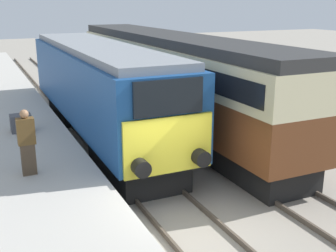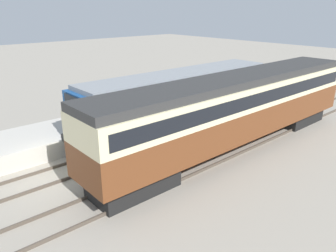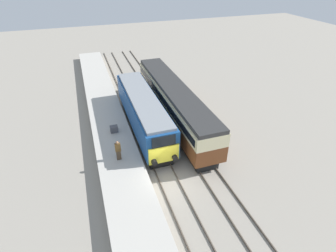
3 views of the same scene
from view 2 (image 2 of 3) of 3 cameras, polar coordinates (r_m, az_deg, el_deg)
name	(u,v)px [view 2 (image 2 of 3)]	position (r m, az deg, el deg)	size (l,w,h in m)	color
ground_plane	(53,176)	(15.85, -19.37, -8.30)	(120.00, 120.00, 0.00)	gray
platform_left	(148,114)	(21.98, -3.54, 2.09)	(3.50, 50.00, 0.94)	#B7B2A8
rails_near_track	(142,146)	(17.96, -4.61, -3.50)	(1.51, 60.00, 0.14)	#4C4238
rails_far_track	(185,168)	(15.61, 2.96, -7.25)	(1.50, 60.00, 0.14)	#4C4238
locomotive	(181,101)	(19.05, 2.25, 4.40)	(2.70, 13.46, 3.77)	black
passenger_carriage	(237,106)	(17.34, 11.86, 3.50)	(2.75, 17.62, 3.99)	black
person_on_platform	(76,109)	(19.08, -15.68, 2.81)	(0.44, 0.26, 1.75)	#473828
luggage_crate	(138,106)	(21.04, -5.19, 3.42)	(0.70, 0.56, 0.60)	#4C4C51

